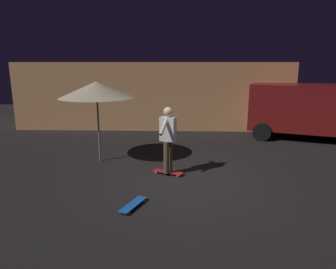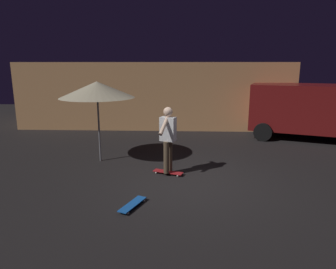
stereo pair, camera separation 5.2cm
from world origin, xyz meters
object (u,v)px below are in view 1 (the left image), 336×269
patio_umbrella (97,90)px  skateboard_spare (133,205)px  parked_van (315,108)px  skateboard_ridden (168,172)px  skater (168,135)px

patio_umbrella → skateboard_spare: bearing=-64.4°
patio_umbrella → parked_van: bearing=22.0°
patio_umbrella → skateboard_ridden: size_ratio=2.87×
parked_van → patio_umbrella: size_ratio=2.16×
patio_umbrella → skater: 2.50m
skateboard_ridden → skater: skater is taller
skateboard_ridden → skater: (0.00, -0.00, 0.98)m
patio_umbrella → skater: (2.02, -1.04, -1.04)m
skateboard_ridden → skateboard_spare: size_ratio=1.01×
patio_umbrella → skateboard_ridden: 3.04m
parked_van → skater: bearing=-143.0°
patio_umbrella → skateboard_ridden: patio_umbrella is taller
skateboard_ridden → skateboard_spare: (-0.63, -1.88, 0.00)m
parked_van → skateboard_ridden: size_ratio=6.21×
skater → skateboard_ridden: bearing=135.0°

